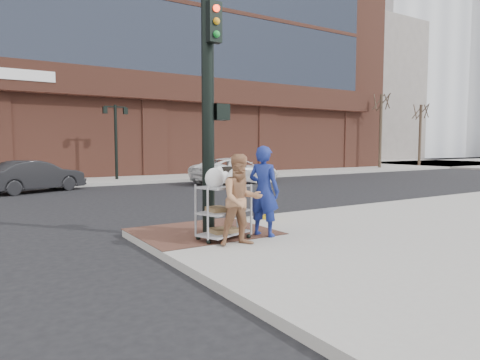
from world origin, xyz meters
TOP-DOWN VIEW (x-y plane):
  - ground at (0.00, 0.00)m, footprint 220.00×220.00m
  - sidewalk_far at (12.50, 32.00)m, footprint 65.00×36.00m
  - brick_curb_ramp at (-0.60, 0.90)m, footprint 2.80×2.40m
  - bank_building at (5.00, 31.00)m, footprint 42.00×26.00m
  - filler_block at (40.00, 38.00)m, footprint 14.00×20.00m
  - bare_tree_a at (24.00, 16.50)m, footprint 1.80×1.80m
  - bare_tree_b at (30.00, 17.00)m, footprint 1.80×1.80m
  - lamp_post at (2.00, 16.00)m, footprint 1.32×0.22m
  - traffic_signal_pole at (-0.48, 0.77)m, footprint 0.61×0.51m
  - woman_blue at (0.27, -0.15)m, footprint 0.69×0.80m
  - pedestrian_tan at (-0.55, -0.58)m, footprint 0.93×0.78m
  - sedan_dark at (-2.43, 12.85)m, footprint 4.35×2.97m
  - minivan_white at (6.99, 11.74)m, footprint 4.94×2.50m
  - utility_cart at (-0.60, 0.00)m, footprint 1.17×0.89m
  - fire_hydrant at (1.53, 1.44)m, footprint 0.39×0.27m

SIDE VIEW (x-z plane):
  - ground at x=0.00m, z-range 0.00..0.00m
  - sidewalk_far at x=12.50m, z-range 0.00..0.15m
  - brick_curb_ramp at x=-0.60m, z-range 0.15..0.16m
  - fire_hydrant at x=1.53m, z-range 0.16..0.99m
  - minivan_white at x=6.99m, z-range 0.00..1.34m
  - sedan_dark at x=-2.43m, z-range 0.00..1.36m
  - utility_cart at x=-0.60m, z-range 0.08..1.52m
  - pedestrian_tan at x=-0.55m, z-range 0.15..1.84m
  - woman_blue at x=0.27m, z-range 0.15..1.99m
  - lamp_post at x=2.00m, z-range 0.62..4.62m
  - traffic_signal_pole at x=-0.48m, z-range 0.33..5.33m
  - bare_tree_b at x=30.00m, z-range 2.44..9.14m
  - bare_tree_a at x=24.00m, z-range 2.67..9.87m
  - filler_block at x=40.00m, z-range 0.00..18.00m
  - bank_building at x=5.00m, z-range 0.15..28.15m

